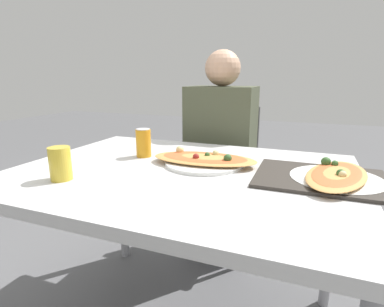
{
  "coord_description": "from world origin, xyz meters",
  "views": [
    {
      "loc": [
        0.43,
        -1.01,
        1.11
      ],
      "look_at": [
        0.03,
        0.03,
        0.82
      ],
      "focal_mm": 28.0,
      "sensor_mm": 36.0,
      "label": 1
    }
  ],
  "objects_px": {
    "soda_can": "(143,143)",
    "drink_glass": "(60,163)",
    "dining_table": "(183,187)",
    "pizza_main": "(204,160)",
    "pizza_second": "(336,176)",
    "chair_far_seated": "(225,169)",
    "person_seated": "(220,140)"
  },
  "relations": [
    {
      "from": "chair_far_seated",
      "to": "pizza_second",
      "type": "relative_size",
      "value": 2.22
    },
    {
      "from": "person_seated",
      "to": "drink_glass",
      "type": "bearing_deg",
      "value": 72.48
    },
    {
      "from": "chair_far_seated",
      "to": "person_seated",
      "type": "height_order",
      "value": "person_seated"
    },
    {
      "from": "dining_table",
      "to": "person_seated",
      "type": "bearing_deg",
      "value": 94.05
    },
    {
      "from": "drink_glass",
      "to": "person_seated",
      "type": "bearing_deg",
      "value": 72.48
    },
    {
      "from": "soda_can",
      "to": "pizza_second",
      "type": "height_order",
      "value": "soda_can"
    },
    {
      "from": "soda_can",
      "to": "drink_glass",
      "type": "distance_m",
      "value": 0.39
    },
    {
      "from": "dining_table",
      "to": "pizza_main",
      "type": "bearing_deg",
      "value": 63.21
    },
    {
      "from": "person_seated",
      "to": "pizza_main",
      "type": "relative_size",
      "value": 2.88
    },
    {
      "from": "dining_table",
      "to": "soda_can",
      "type": "height_order",
      "value": "soda_can"
    },
    {
      "from": "soda_can",
      "to": "drink_glass",
      "type": "bearing_deg",
      "value": -105.85
    },
    {
      "from": "dining_table",
      "to": "drink_glass",
      "type": "relative_size",
      "value": 11.09
    },
    {
      "from": "chair_far_seated",
      "to": "pizza_second",
      "type": "height_order",
      "value": "chair_far_seated"
    },
    {
      "from": "person_seated",
      "to": "soda_can",
      "type": "relative_size",
      "value": 10.1
    },
    {
      "from": "dining_table",
      "to": "pizza_main",
      "type": "relative_size",
      "value": 2.91
    },
    {
      "from": "person_seated",
      "to": "pizza_main",
      "type": "xyz_separation_m",
      "value": [
        0.1,
        -0.59,
        0.04
      ]
    },
    {
      "from": "soda_can",
      "to": "pizza_second",
      "type": "relative_size",
      "value": 0.3
    },
    {
      "from": "drink_glass",
      "to": "pizza_second",
      "type": "height_order",
      "value": "drink_glass"
    },
    {
      "from": "chair_far_seated",
      "to": "drink_glass",
      "type": "height_order",
      "value": "chair_far_seated"
    },
    {
      "from": "pizza_main",
      "to": "soda_can",
      "type": "relative_size",
      "value": 3.51
    },
    {
      "from": "person_seated",
      "to": "chair_far_seated",
      "type": "bearing_deg",
      "value": -90.0
    },
    {
      "from": "person_seated",
      "to": "soda_can",
      "type": "height_order",
      "value": "person_seated"
    },
    {
      "from": "pizza_main",
      "to": "soda_can",
      "type": "xyz_separation_m",
      "value": [
        -0.29,
        0.02,
        0.04
      ]
    },
    {
      "from": "dining_table",
      "to": "person_seated",
      "type": "relative_size",
      "value": 1.01
    },
    {
      "from": "chair_far_seated",
      "to": "soda_can",
      "type": "height_order",
      "value": "chair_far_seated"
    },
    {
      "from": "pizza_main",
      "to": "soda_can",
      "type": "bearing_deg",
      "value": 175.95
    },
    {
      "from": "chair_far_seated",
      "to": "person_seated",
      "type": "xyz_separation_m",
      "value": [
        -0.0,
        -0.12,
        0.22
      ]
    },
    {
      "from": "pizza_second",
      "to": "pizza_main",
      "type": "bearing_deg",
      "value": 175.91
    },
    {
      "from": "person_seated",
      "to": "drink_glass",
      "type": "height_order",
      "value": "person_seated"
    },
    {
      "from": "person_seated",
      "to": "pizza_second",
      "type": "xyz_separation_m",
      "value": [
        0.59,
        -0.63,
        0.04
      ]
    },
    {
      "from": "chair_far_seated",
      "to": "drink_glass",
      "type": "bearing_deg",
      "value": 74.28
    },
    {
      "from": "dining_table",
      "to": "pizza_second",
      "type": "relative_size",
      "value": 3.06
    }
  ]
}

